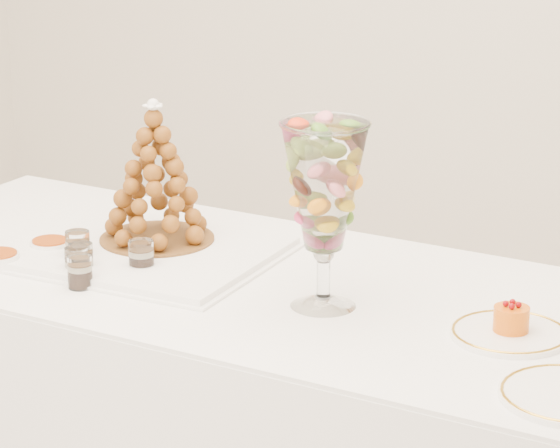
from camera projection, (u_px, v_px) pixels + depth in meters
The scene contains 12 objects.
buffet_table at pixel (272, 446), 2.99m from camera, with size 2.09×0.87×0.79m.
lace_tray at pixel (134, 251), 3.04m from camera, with size 0.62×0.46×0.02m, color white.
macaron_vase at pixel (324, 189), 2.66m from camera, with size 0.18×0.18×0.39m.
cake_plate at pixel (510, 334), 2.58m from camera, with size 0.23×0.23×0.01m, color white.
verrine_a at pixel (78, 247), 2.98m from camera, with size 0.06×0.06×0.07m, color white.
verrine_b at pixel (81, 259), 2.91m from camera, with size 0.05×0.05×0.07m, color white.
verrine_c at pixel (141, 257), 2.92m from camera, with size 0.06×0.06×0.08m, color white.
verrine_d at pixel (76, 262), 2.90m from camera, with size 0.05×0.05×0.07m, color white.
verrine_e at pixel (80, 272), 2.83m from camera, with size 0.05×0.05×0.07m, color white.
ramekin_back at pixel (50, 247), 3.06m from camera, with size 0.09×0.09×0.03m, color white.
croquembouche at pixel (155, 172), 3.04m from camera, with size 0.28×0.28×0.33m.
mousse_cake at pixel (511, 318), 2.57m from camera, with size 0.07×0.07×0.06m.
Camera 1 is at (1.50, -2.08, 1.78)m, focal length 85.00 mm.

